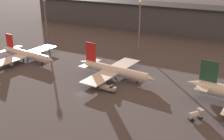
# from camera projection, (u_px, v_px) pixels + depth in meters

# --- Properties ---
(ground) EXTENTS (600.00, 600.00, 0.00)m
(ground) POSITION_uv_depth(u_px,v_px,m) (82.00, 94.00, 103.01)
(ground) COLOR #423F44
(terminal_building) EXTENTS (206.97, 22.16, 18.33)m
(terminal_building) POSITION_uv_depth(u_px,v_px,m) (170.00, 18.00, 188.42)
(terminal_building) COLOR #3D424C
(terminal_building) RESTS_ON ground
(airplane_0) EXTENTS (35.59, 37.30, 11.65)m
(airplane_0) POSITION_uv_depth(u_px,v_px,m) (26.00, 54.00, 136.25)
(airplane_0) COLOR silver
(airplane_0) RESTS_ON ground
(airplane_1) EXTENTS (36.79, 34.54, 13.32)m
(airplane_1) POSITION_uv_depth(u_px,v_px,m) (114.00, 70.00, 116.05)
(airplane_1) COLOR silver
(airplane_1) RESTS_ON ground
(service_vehicle_0) EXTENTS (6.29, 2.52, 2.65)m
(service_vehicle_0) POSITION_uv_depth(u_px,v_px,m) (108.00, 88.00, 104.77)
(service_vehicle_0) COLOR #9EA3A8
(service_vehicle_0) RESTS_ON ground
(service_vehicle_1) EXTENTS (4.57, 5.15, 3.12)m
(service_vehicle_1) POSITION_uv_depth(u_px,v_px,m) (196.00, 114.00, 86.11)
(service_vehicle_1) COLOR #9EA3A8
(service_vehicle_1) RESTS_ON ground
(lamp_post_0) EXTENTS (1.80, 1.80, 23.99)m
(lamp_post_0) POSITION_uv_depth(u_px,v_px,m) (45.00, 13.00, 172.75)
(lamp_post_0) COLOR slate
(lamp_post_0) RESTS_ON ground
(lamp_post_1) EXTENTS (1.80, 1.80, 26.81)m
(lamp_post_1) POSITION_uv_depth(u_px,v_px,m) (140.00, 20.00, 145.09)
(lamp_post_1) COLOR slate
(lamp_post_1) RESTS_ON ground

